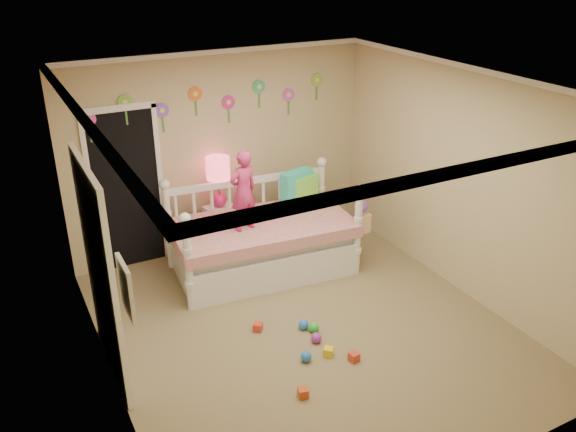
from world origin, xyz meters
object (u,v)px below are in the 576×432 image
child (243,191)px  table_lamp (218,174)px  daybed (262,227)px  nightstand (221,229)px

child → table_lamp: 0.81m
child → table_lamp: child is taller
daybed → nightstand: bearing=115.2°
daybed → child: (-0.27, -0.09, 0.55)m
daybed → table_lamp: 0.91m
daybed → table_lamp: table_lamp is taller
nightstand → table_lamp: size_ratio=0.95×
nightstand → table_lamp: table_lamp is taller
nightstand → daybed: bearing=-79.0°
daybed → nightstand: 0.82m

